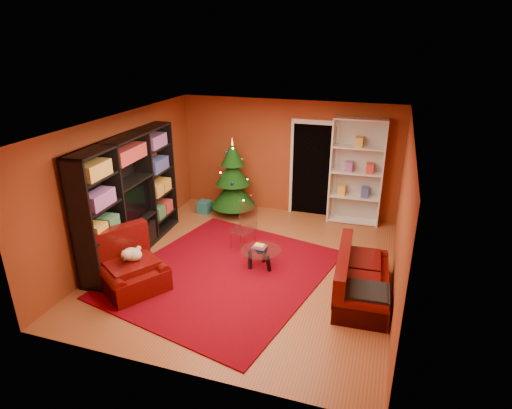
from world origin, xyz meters
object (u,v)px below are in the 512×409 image
(christmas_tree, at_px, (233,178))
(armchair, at_px, (132,267))
(rug, at_px, (224,273))
(white_bookshelf, at_px, (356,172))
(coffee_table, at_px, (261,258))
(gift_box_teal, at_px, (205,207))
(sofa, at_px, (363,275))
(dog, at_px, (132,254))
(gift_box_red, at_px, (238,203))
(media_unit, at_px, (130,197))
(acrylic_chair, at_px, (243,230))

(christmas_tree, height_order, armchair, christmas_tree)
(christmas_tree, bearing_deg, rug, -73.03)
(white_bookshelf, bearing_deg, coffee_table, -118.78)
(christmas_tree, xyz_separation_m, armchair, (-0.46, -3.44, -0.49))
(white_bookshelf, relative_size, coffee_table, 3.28)
(gift_box_teal, xyz_separation_m, white_bookshelf, (3.36, 0.54, 1.01))
(rug, bearing_deg, sofa, 1.63)
(christmas_tree, distance_m, armchair, 3.50)
(dog, bearing_deg, armchair, -135.00)
(armchair, bearing_deg, dog, 45.00)
(rug, xyz_separation_m, gift_box_red, (-0.82, 2.99, 0.10))
(media_unit, xyz_separation_m, dog, (0.68, -1.09, -0.52))
(sofa, relative_size, coffee_table, 2.45)
(christmas_tree, xyz_separation_m, coffee_table, (1.34, -2.15, -0.70))
(armchair, bearing_deg, white_bookshelf, -6.31)
(white_bookshelf, bearing_deg, sofa, -82.29)
(rug, height_order, sofa, sofa)
(gift_box_red, relative_size, armchair, 0.21)
(dog, bearing_deg, gift_box_red, 26.32)
(rug, height_order, coffee_table, coffee_table)
(gift_box_red, bearing_deg, sofa, -42.62)
(gift_box_teal, xyz_separation_m, gift_box_red, (0.64, 0.56, -0.03))
(dog, bearing_deg, gift_box_teal, 36.42)
(gift_box_teal, relative_size, gift_box_red, 1.30)
(coffee_table, xyz_separation_m, acrylic_chair, (-0.56, 0.60, 0.21))
(dog, height_order, acrylic_chair, acrylic_chair)
(white_bookshelf, bearing_deg, armchair, -130.37)
(gift_box_teal, height_order, acrylic_chair, acrylic_chair)
(rug, height_order, acrylic_chair, acrylic_chair)
(coffee_table, bearing_deg, rug, -144.36)
(gift_box_teal, distance_m, dog, 3.28)
(rug, xyz_separation_m, sofa, (2.36, 0.07, 0.37))
(christmas_tree, distance_m, gift_box_teal, 1.02)
(white_bookshelf, bearing_deg, media_unit, -146.08)
(media_unit, xyz_separation_m, christmas_tree, (1.16, 2.28, -0.23))
(armchair, bearing_deg, sofa, -42.28)
(rug, bearing_deg, dog, -146.92)
(armchair, bearing_deg, media_unit, 63.95)
(media_unit, height_order, armchair, media_unit)
(dog, bearing_deg, rug, -24.06)
(rug, xyz_separation_m, gift_box_teal, (-1.46, 2.43, 0.13))
(armchair, distance_m, coffee_table, 2.22)
(rug, bearing_deg, gift_box_teal, 121.01)
(white_bookshelf, relative_size, acrylic_chair, 2.95)
(rug, height_order, christmas_tree, christmas_tree)
(christmas_tree, height_order, dog, christmas_tree)
(coffee_table, distance_m, acrylic_chair, 0.85)
(armchair, relative_size, coffee_table, 1.42)
(rug, xyz_separation_m, christmas_tree, (-0.78, 2.55, 0.88))
(media_unit, xyz_separation_m, acrylic_chair, (1.94, 0.74, -0.72))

